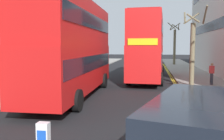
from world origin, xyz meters
name	(u,v)px	position (x,y,z in m)	size (l,w,h in m)	color
sidewalk_right	(213,90)	(6.50, 16.00, 0.07)	(4.00, 80.00, 0.14)	gray
sidewalk_left	(31,85)	(-6.50, 16.00, 0.07)	(4.00, 80.00, 0.14)	gray
kerb_line_outer	(184,96)	(4.40, 14.00, 0.00)	(0.10, 56.00, 0.01)	yellow
kerb_line_inner	(181,96)	(4.24, 14.00, 0.00)	(0.10, 56.00, 0.01)	yellow
double_decker_bus_away	(73,46)	(-2.14, 12.83, 3.03)	(2.89, 10.83, 5.64)	red
double_decker_bus_oncoming	(148,46)	(2.08, 20.94, 3.03)	(3.17, 10.91, 5.64)	red
pedestrian_far	(212,73)	(6.86, 18.00, 0.99)	(0.34, 0.22, 1.62)	#2D2D38
street_tree_near	(193,50)	(5.32, 17.21, 2.74)	(1.55, 1.59, 5.61)	#6B6047
street_tree_far	(174,45)	(5.87, 38.89, 3.26)	(2.07, 2.11, 6.57)	#6B6047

